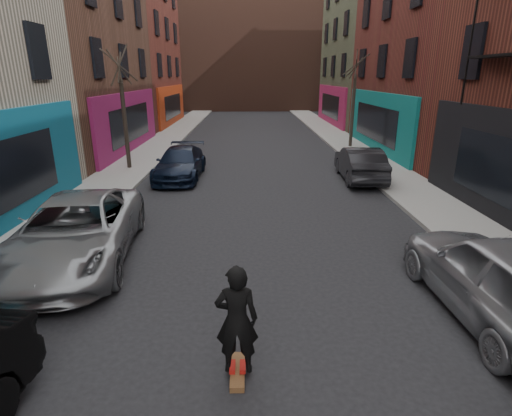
{
  "coord_description": "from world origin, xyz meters",
  "views": [
    {
      "loc": [
        -0.32,
        -1.4,
        4.45
      ],
      "look_at": [
        -0.16,
        7.13,
        1.6
      ],
      "focal_mm": 28.0,
      "sensor_mm": 36.0,
      "label": 1
    }
  ],
  "objects_px": {
    "parked_right_end": "(360,164)",
    "tree_left_far": "(123,99)",
    "skateboarder": "(237,320)",
    "parked_left_end": "(180,163)",
    "parked_right_far": "(504,279)",
    "parked_left_far": "(76,231)",
    "skateboard": "(238,371)",
    "tree_right_far": "(354,91)"
  },
  "relations": [
    {
      "from": "tree_right_far",
      "to": "parked_right_end",
      "type": "xyz_separation_m",
      "value": [
        -1.6,
        -8.15,
        -2.8
      ]
    },
    {
      "from": "skateboard",
      "to": "parked_left_end",
      "type": "bearing_deg",
      "value": 102.93
    },
    {
      "from": "tree_left_far",
      "to": "tree_right_far",
      "type": "height_order",
      "value": "tree_right_far"
    },
    {
      "from": "tree_right_far",
      "to": "skateboard",
      "type": "relative_size",
      "value": 8.5
    },
    {
      "from": "parked_right_far",
      "to": "skateboarder",
      "type": "relative_size",
      "value": 2.83
    },
    {
      "from": "parked_left_end",
      "to": "tree_right_far",
      "type": "bearing_deg",
      "value": 39.75
    },
    {
      "from": "skateboard",
      "to": "parked_right_end",
      "type": "bearing_deg",
      "value": 67.21
    },
    {
      "from": "parked_left_end",
      "to": "skateboard",
      "type": "distance_m",
      "value": 12.95
    },
    {
      "from": "parked_right_end",
      "to": "tree_left_far",
      "type": "bearing_deg",
      "value": -8.46
    },
    {
      "from": "parked_left_far",
      "to": "skateboard",
      "type": "xyz_separation_m",
      "value": [
        4.09,
        -4.15,
        -0.74
      ]
    },
    {
      "from": "tree_left_far",
      "to": "tree_right_far",
      "type": "distance_m",
      "value": 13.78
    },
    {
      "from": "parked_right_end",
      "to": "parked_left_end",
      "type": "bearing_deg",
      "value": -0.47
    },
    {
      "from": "parked_right_end",
      "to": "skateboarder",
      "type": "distance_m",
      "value": 13.19
    },
    {
      "from": "skateboard",
      "to": "skateboarder",
      "type": "xyz_separation_m",
      "value": [
        0.0,
        0.0,
        0.94
      ]
    },
    {
      "from": "tree_right_far",
      "to": "skateboarder",
      "type": "bearing_deg",
      "value": -108.3
    },
    {
      "from": "skateboarder",
      "to": "parked_right_far",
      "type": "bearing_deg",
      "value": -164.0
    },
    {
      "from": "tree_left_far",
      "to": "parked_left_far",
      "type": "relative_size",
      "value": 1.14
    },
    {
      "from": "tree_right_far",
      "to": "parked_right_far",
      "type": "relative_size",
      "value": 1.35
    },
    {
      "from": "parked_right_far",
      "to": "skateboard",
      "type": "xyz_separation_m",
      "value": [
        -4.92,
        -1.41,
        -0.81
      ]
    },
    {
      "from": "parked_left_far",
      "to": "parked_right_end",
      "type": "height_order",
      "value": "parked_left_far"
    },
    {
      "from": "tree_right_far",
      "to": "skateboard",
      "type": "distance_m",
      "value": 21.66
    },
    {
      "from": "parked_right_far",
      "to": "skateboard",
      "type": "height_order",
      "value": "parked_right_far"
    },
    {
      "from": "skateboarder",
      "to": "parked_left_end",
      "type": "bearing_deg",
      "value": -77.07
    },
    {
      "from": "tree_left_far",
      "to": "tree_right_far",
      "type": "relative_size",
      "value": 0.96
    },
    {
      "from": "parked_left_end",
      "to": "skateboarder",
      "type": "height_order",
      "value": "skateboarder"
    },
    {
      "from": "parked_left_far",
      "to": "parked_left_end",
      "type": "distance_m",
      "value": 8.55
    },
    {
      "from": "tree_left_far",
      "to": "skateboarder",
      "type": "relative_size",
      "value": 3.65
    },
    {
      "from": "parked_left_far",
      "to": "parked_left_end",
      "type": "bearing_deg",
      "value": 75.51
    },
    {
      "from": "tree_left_far",
      "to": "parked_left_far",
      "type": "height_order",
      "value": "tree_left_far"
    },
    {
      "from": "tree_left_far",
      "to": "parked_right_far",
      "type": "relative_size",
      "value": 1.29
    },
    {
      "from": "tree_right_far",
      "to": "parked_right_far",
      "type": "distance_m",
      "value": 19.16
    },
    {
      "from": "parked_left_far",
      "to": "skateboarder",
      "type": "height_order",
      "value": "skateboarder"
    },
    {
      "from": "tree_right_far",
      "to": "parked_right_far",
      "type": "height_order",
      "value": "tree_right_far"
    },
    {
      "from": "parked_right_end",
      "to": "skateboard",
      "type": "height_order",
      "value": "parked_right_end"
    },
    {
      "from": "parked_left_end",
      "to": "parked_right_end",
      "type": "xyz_separation_m",
      "value": [
        8.0,
        -0.46,
        0.05
      ]
    },
    {
      "from": "parked_left_far",
      "to": "parked_left_end",
      "type": "height_order",
      "value": "parked_left_far"
    },
    {
      "from": "parked_left_far",
      "to": "skateboarder",
      "type": "xyz_separation_m",
      "value": [
        4.09,
        -4.15,
        0.19
      ]
    },
    {
      "from": "parked_left_end",
      "to": "parked_right_far",
      "type": "xyz_separation_m",
      "value": [
        7.8,
        -11.2,
        0.18
      ]
    },
    {
      "from": "tree_left_far",
      "to": "tree_right_far",
      "type": "bearing_deg",
      "value": 25.82
    },
    {
      "from": "parked_left_end",
      "to": "skateboarder",
      "type": "distance_m",
      "value": 12.94
    },
    {
      "from": "tree_right_far",
      "to": "parked_right_end",
      "type": "distance_m",
      "value": 8.76
    },
    {
      "from": "parked_left_end",
      "to": "skateboarder",
      "type": "relative_size",
      "value": 2.64
    }
  ]
}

